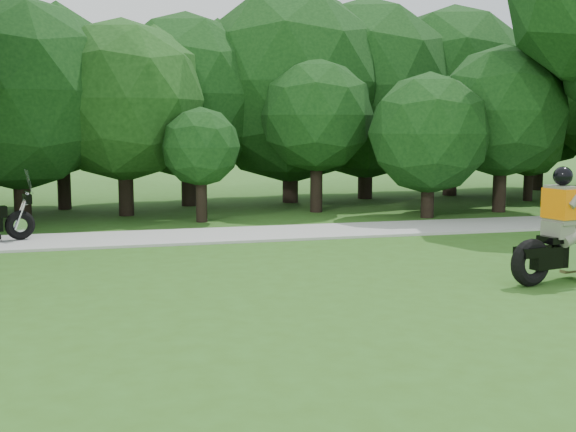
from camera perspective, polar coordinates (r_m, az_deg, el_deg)
name	(u,v)px	position (r m, az deg, el deg)	size (l,w,h in m)	color
ground	(447,318)	(10.18, 12.49, -7.91)	(100.00, 100.00, 0.00)	#305919
walkway	(295,232)	(17.53, 0.53, -1.30)	(60.00, 2.20, 0.06)	#A9A9A4
tree_line	(258,95)	(24.10, -2.42, 9.53)	(39.21, 11.66, 7.31)	black
chopper_motorcycle	(568,239)	(12.97, 21.26, -1.74)	(2.71, 1.03, 1.95)	black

